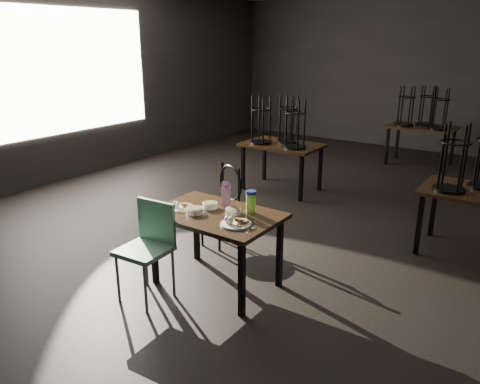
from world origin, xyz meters
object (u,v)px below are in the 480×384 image
Objects in this scene: bentwood_chair at (222,198)px; water_bottle at (251,202)px; school_chair at (149,242)px; juice_carton at (226,196)px; main_table at (216,221)px.

water_bottle is at bearing -17.87° from bentwood_chair.
school_chair is at bearing -132.51° from water_bottle.
bentwood_chair is (-0.81, 0.62, -0.30)m from water_bottle.
juice_carton reaches higher than bentwood_chair.
water_bottle is 0.24× the size of school_chair.
water_bottle is (0.27, 0.19, 0.19)m from main_table.
water_bottle is at bearing 3.75° from juice_carton.
school_chair reaches higher than main_table.
juice_carton is at bearing 57.70° from school_chair.
juice_carton is at bearing -30.51° from bentwood_chair.
water_bottle reaches higher than bentwood_chair.
bentwood_chair is 1.34m from school_chair.
water_bottle is 0.23× the size of bentwood_chair.
water_bottle is 1.01m from school_chair.
school_chair is (-0.38, -0.52, -0.12)m from main_table.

